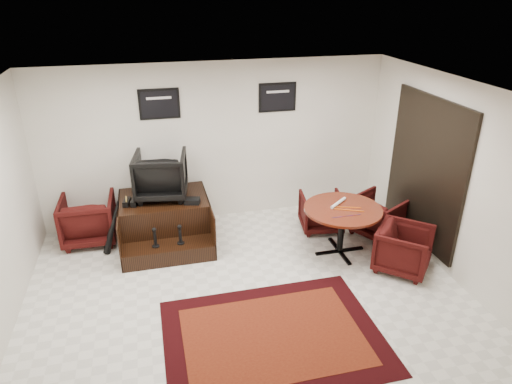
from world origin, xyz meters
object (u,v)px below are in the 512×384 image
shine_podium (165,221)px  table_chair_back (321,210)px  shine_chair (161,173)px  table_chair_corner (404,247)px  meeting_table (343,213)px  armchair_side (88,217)px  table_chair_window (379,214)px

shine_podium → table_chair_back: (2.65, -0.26, 0.02)m
shine_chair → table_chair_corner: 3.94m
table_chair_corner → meeting_table: bearing=88.9°
table_chair_corner → table_chair_back: bearing=68.4°
meeting_table → table_chair_back: meeting_table is taller
armchair_side → table_chair_corner: 5.03m
table_chair_back → table_chair_corner: (0.73, -1.47, 0.03)m
meeting_table → table_chair_window: meeting_table is taller
shine_podium → armchair_side: armchair_side is taller
meeting_table → shine_chair: bearing=155.6°
meeting_table → table_chair_back: 0.87m
table_chair_back → table_chair_window: 0.97m
table_chair_window → armchair_side: bearing=49.9°
shine_chair → shine_podium: bearing=98.7°
armchair_side → shine_podium: bearing=168.1°
shine_chair → armchair_side: 1.43m
table_chair_window → shine_chair: bearing=48.1°
shine_chair → table_chair_window: (3.52, -0.82, -0.77)m
meeting_table → table_chair_back: bearing=91.2°
shine_chair → table_chair_back: (2.65, -0.40, -0.80)m
meeting_table → table_chair_back: (-0.02, 0.80, -0.34)m
shine_podium → shine_chair: shine_chair is taller
shine_chair → meeting_table: 2.96m
table_chair_window → table_chair_corner: (-0.14, -1.06, -0.00)m
meeting_table → table_chair_corner: (0.71, -0.67, -0.31)m
armchair_side → meeting_table: size_ratio=0.72×
table_chair_back → shine_podium: bearing=3.5°
shine_chair → table_chair_corner: shine_chair is taller
table_chair_window → table_chair_corner: table_chair_window is taller
shine_podium → table_chair_back: 2.66m
armchair_side → table_chair_window: size_ratio=1.12×
meeting_table → table_chair_corner: meeting_table is taller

